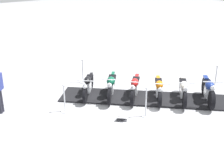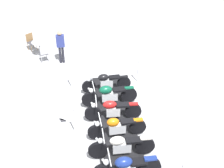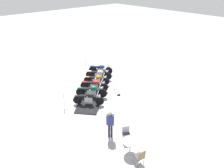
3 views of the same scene
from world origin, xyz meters
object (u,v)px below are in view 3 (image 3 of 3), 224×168
object	(u,v)px
stanchion_left_rear	(86,68)
stanchion_right_front	(109,107)
motorcycle_navy	(101,69)
cafe_table	(130,144)
cafe_chair_near_table	(140,156)
bystander_person	(110,122)
motorcycle_forest	(92,91)
motorcycle_black	(89,99)
motorcycle_copper	(97,80)
info_placard	(119,94)
stanchion_right_mid	(114,85)
motorcycle_maroon	(94,85)
motorcycle_cream	(99,74)
cafe_chair_across_table	(126,133)
stanchion_left_front	(64,103)

from	to	relation	value
stanchion_left_rear	stanchion_right_front	bearing A→B (deg)	67.54
motorcycle_navy	cafe_table	size ratio (longest dim) A/B	2.18
cafe_chair_near_table	bystander_person	distance (m)	2.34
bystander_person	motorcycle_forest	bearing A→B (deg)	24.46
motorcycle_black	cafe_table	world-z (taller)	motorcycle_black
cafe_table	bystander_person	world-z (taller)	bystander_person
motorcycle_copper	motorcycle_navy	xyz separation A→B (m)	(-1.45, -1.26, 0.05)
motorcycle_navy	info_placard	distance (m)	3.76
stanchion_right_mid	stanchion_right_front	bearing A→B (deg)	40.70
motorcycle_maroon	stanchion_left_rear	size ratio (longest dim) A/B	1.64
motorcycle_maroon	motorcycle_cream	bearing A→B (deg)	92.85
stanchion_right_mid	cafe_chair_across_table	world-z (taller)	stanchion_right_mid
motorcycle_copper	cafe_chair_near_table	xyz separation A→B (m)	(3.35, 7.44, 0.05)
stanchion_left_front	info_placard	bearing A→B (deg)	162.93
motorcycle_forest	stanchion_right_front	xyz separation A→B (m)	(0.21, 2.11, -0.21)
stanchion_right_mid	stanchion_left_rear	distance (m)	4.24
cafe_table	stanchion_left_front	bearing A→B (deg)	-85.25
motorcycle_copper	cafe_chair_near_table	size ratio (longest dim) A/B	1.78
info_placard	motorcycle_copper	bearing A→B (deg)	-124.37
cafe_chair_across_table	stanchion_right_front	bearing A→B (deg)	-170.51
motorcycle_navy	cafe_chair_across_table	world-z (taller)	motorcycle_navy
stanchion_left_rear	info_placard	world-z (taller)	stanchion_left_rear
motorcycle_maroon	cafe_chair_across_table	bearing A→B (deg)	-58.47
stanchion_left_rear	bystander_person	distance (m)	8.95
motorcycle_navy	stanchion_right_mid	distance (m)	2.83
motorcycle_cream	stanchion_right_front	size ratio (longest dim) A/B	1.66
motorcycle_black	motorcycle_cream	xyz separation A→B (m)	(-2.91, -2.51, 0.00)
motorcycle_navy	stanchion_left_front	xyz separation A→B (m)	(5.08, 2.35, -0.16)
stanchion_right_front	stanchion_left_front	size ratio (longest dim) A/B	0.95
motorcycle_cream	cafe_chair_across_table	bearing A→B (deg)	-67.22
stanchion_left_rear	cafe_chair_near_table	xyz separation A→B (m)	(4.24, 10.23, 0.17)
motorcycle_forest	motorcycle_copper	bearing A→B (deg)	88.04
motorcycle_black	motorcycle_cream	distance (m)	3.84
motorcycle_navy	stanchion_right_front	size ratio (longest dim) A/B	1.57
stanchion_left_front	stanchion_right_mid	bearing A→B (deg)	175.34
motorcycle_cream	stanchion_right_front	world-z (taller)	stanchion_right_front
cafe_chair_across_table	cafe_chair_near_table	bearing A→B (deg)	9.41
motorcycle_copper	stanchion_right_mid	size ratio (longest dim) A/B	1.45
motorcycle_navy	stanchion_right_mid	bearing A→B (deg)	-58.87
motorcycle_forest	cafe_chair_near_table	world-z (taller)	motorcycle_forest
motorcycle_copper	cafe_chair_across_table	xyz separation A→B (m)	(2.73, 5.94, 0.04)
cafe_chair_near_table	cafe_chair_across_table	world-z (taller)	cafe_chair_near_table
motorcycle_black	stanchion_right_mid	distance (m)	2.82
motorcycle_forest	cafe_chair_across_table	world-z (taller)	motorcycle_forest
motorcycle_black	cafe_chair_across_table	world-z (taller)	motorcycle_black
motorcycle_navy	cafe_chair_across_table	distance (m)	8.32
motorcycle_maroon	stanchion_right_mid	distance (m)	1.56
stanchion_left_front	motorcycle_copper	bearing A→B (deg)	-163.25
stanchion_left_rear	info_placard	xyz separation A→B (m)	(0.64, 5.07, -0.29)
stanchion_right_mid	stanchion_left_rear	xyz separation A→B (m)	(-0.29, -4.23, -0.03)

